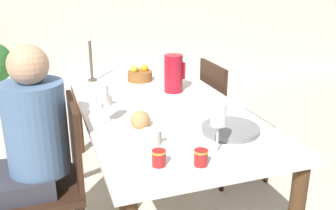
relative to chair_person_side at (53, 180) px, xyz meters
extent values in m
plane|color=beige|center=(0.62, 0.30, -0.48)|extent=(20.00, 20.00, 0.00)
cube|color=white|center=(0.62, 0.30, 0.27)|extent=(0.87, 2.02, 0.03)
cylinder|color=#472D19|center=(0.25, 1.25, -0.11)|extent=(0.07, 0.07, 0.73)
cylinder|color=#472D19|center=(1.00, 1.25, -0.11)|extent=(0.07, 0.07, 0.73)
cylinder|color=#331E14|center=(0.11, 0.18, -0.27)|extent=(0.04, 0.04, 0.42)
cube|color=#331E14|center=(-0.07, 0.00, -0.05)|extent=(0.42, 0.42, 0.03)
cube|color=#331E14|center=(0.13, 0.00, 0.19)|extent=(0.03, 0.39, 0.44)
cylinder|color=#331E14|center=(1.50, 0.67, -0.27)|extent=(0.04, 0.04, 0.42)
cylinder|color=#331E14|center=(1.50, 0.30, -0.27)|extent=(0.04, 0.04, 0.42)
cylinder|color=#331E14|center=(1.13, 0.67, -0.27)|extent=(0.04, 0.04, 0.42)
cylinder|color=#331E14|center=(1.13, 0.30, -0.27)|extent=(0.04, 0.04, 0.42)
cube|color=#331E14|center=(1.32, 0.48, -0.05)|extent=(0.42, 0.42, 0.03)
cube|color=#331E14|center=(1.12, 0.48, 0.19)|extent=(0.03, 0.39, 0.44)
cube|color=#33333D|center=(-0.14, 0.01, 0.01)|extent=(0.30, 0.34, 0.11)
cylinder|color=#4C6B93|center=(-0.05, 0.01, 0.29)|extent=(0.30, 0.30, 0.46)
sphere|color=tan|center=(-0.05, 0.01, 0.61)|extent=(0.19, 0.19, 0.19)
cylinder|color=tan|center=(-0.15, 0.22, 0.40)|extent=(0.25, 0.06, 0.20)
cylinder|color=#A31423|center=(0.78, 0.36, 0.41)|extent=(0.12, 0.12, 0.24)
cube|color=#A31423|center=(0.85, 0.36, 0.42)|extent=(0.02, 0.02, 0.11)
cone|color=#A31423|center=(0.74, 0.36, 0.50)|extent=(0.04, 0.04, 0.04)
cylinder|color=white|center=(0.27, -0.05, 0.29)|extent=(0.06, 0.06, 0.00)
cylinder|color=white|center=(0.27, -0.05, 0.35)|extent=(0.01, 0.01, 0.12)
cylinder|color=white|center=(0.27, -0.05, 0.45)|extent=(0.06, 0.06, 0.09)
cylinder|color=white|center=(0.67, -0.51, 0.29)|extent=(0.06, 0.06, 0.00)
cylinder|color=white|center=(0.67, -0.51, 0.35)|extent=(0.01, 0.01, 0.12)
cylinder|color=white|center=(0.67, -0.51, 0.46)|extent=(0.06, 0.06, 0.09)
cylinder|color=red|center=(0.67, -0.51, 0.44)|extent=(0.05, 0.05, 0.05)
cylinder|color=silver|center=(0.43, -0.35, 0.29)|extent=(0.14, 0.14, 0.01)
cylinder|color=silver|center=(0.43, -0.35, 0.33)|extent=(0.08, 0.08, 0.06)
cube|color=silver|center=(0.47, -0.35, 0.33)|extent=(0.01, 0.01, 0.03)
cylinder|color=silver|center=(0.32, 0.23, 0.29)|extent=(0.14, 0.14, 0.01)
cylinder|color=silver|center=(0.32, 0.23, 0.33)|extent=(0.08, 0.08, 0.06)
cube|color=silver|center=(0.36, 0.23, 0.33)|extent=(0.01, 0.01, 0.03)
cylinder|color=gray|center=(0.82, -0.33, 0.30)|extent=(0.27, 0.27, 0.02)
cylinder|color=gray|center=(0.82, -0.33, 0.31)|extent=(0.28, 0.28, 0.01)
cylinder|color=silver|center=(0.43, -0.15, 0.29)|extent=(0.19, 0.19, 0.01)
sphere|color=tan|center=(0.43, -0.15, 0.33)|extent=(0.10, 0.10, 0.10)
cylinder|color=#A81E1E|center=(0.40, -0.53, 0.32)|extent=(0.06, 0.06, 0.07)
cylinder|color=gold|center=(0.40, -0.53, 0.35)|extent=(0.06, 0.06, 0.01)
cylinder|color=#A81E1E|center=(0.56, -0.58, 0.32)|extent=(0.06, 0.06, 0.07)
cylinder|color=gold|center=(0.56, -0.58, 0.35)|extent=(0.06, 0.06, 0.01)
cylinder|color=brown|center=(0.65, 0.68, 0.32)|extent=(0.17, 0.17, 0.07)
sphere|color=gold|center=(0.69, 0.69, 0.37)|extent=(0.06, 0.06, 0.06)
sphere|color=gold|center=(0.61, 0.69, 0.37)|extent=(0.06, 0.06, 0.06)
cylinder|color=#4C4238|center=(0.33, 0.78, 0.29)|extent=(0.06, 0.06, 0.01)
cylinder|color=#4C4238|center=(0.33, 0.78, 0.43)|extent=(0.02, 0.02, 0.27)
cylinder|color=beige|center=(0.33, 0.78, 0.59)|extent=(0.02, 0.02, 0.05)
camera|label=1|loc=(0.01, -1.78, 1.01)|focal=40.00mm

